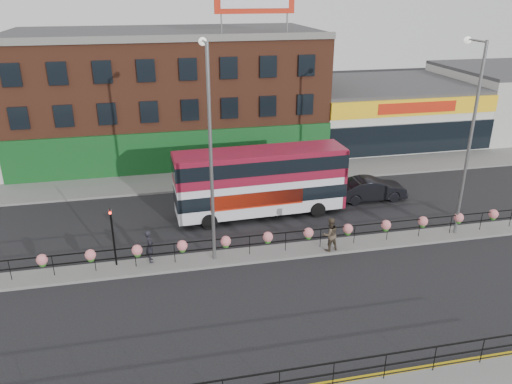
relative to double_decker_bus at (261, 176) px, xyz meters
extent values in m
plane|color=black|center=(-0.78, -5.13, -2.66)|extent=(120.00, 120.00, 0.00)
cube|color=slate|center=(-0.78, 6.87, -2.58)|extent=(60.00, 4.00, 0.15)
cube|color=slate|center=(-0.78, -5.13, -2.58)|extent=(60.00, 1.60, 0.15)
cube|color=gold|center=(-0.78, -14.83, -2.65)|extent=(60.00, 0.10, 0.01)
cube|color=brown|center=(-4.78, 14.87, 2.34)|extent=(25.00, 12.00, 10.00)
cube|color=#3F3F42|center=(-4.78, 14.87, 7.49)|extent=(25.00, 12.00, 0.30)
cube|color=#11481B|center=(-4.78, 8.79, -0.96)|extent=(25.00, 0.25, 3.40)
cube|color=silver|center=(15.22, 14.87, -0.16)|extent=(15.00, 12.00, 5.00)
cube|color=#3F3F42|center=(15.22, 14.87, 2.49)|extent=(15.00, 12.00, 0.30)
cube|color=yellow|center=(15.22, 8.79, 1.64)|extent=(15.00, 0.25, 1.40)
cube|color=red|center=(15.22, 8.67, 1.64)|extent=(7.00, 0.10, 0.90)
cube|color=black|center=(15.22, 8.79, -1.06)|extent=(15.00, 0.25, 2.60)
cylinder|color=slate|center=(-0.78, 9.87, 8.34)|extent=(0.12, 0.12, 1.40)
cylinder|color=slate|center=(4.22, 9.87, 8.34)|extent=(0.12, 0.12, 1.40)
cube|color=black|center=(-0.78, -5.13, -1.41)|extent=(30.00, 0.05, 0.05)
cube|color=black|center=(-0.78, -5.13, -1.90)|extent=(30.00, 0.05, 0.05)
cylinder|color=black|center=(-13.78, -5.13, -1.96)|extent=(0.04, 0.04, 1.10)
cylinder|color=black|center=(-11.78, -5.13, -1.96)|extent=(0.04, 0.04, 1.10)
cylinder|color=black|center=(-9.78, -5.13, -1.96)|extent=(0.04, 0.04, 1.10)
cylinder|color=black|center=(-7.78, -5.13, -1.96)|extent=(0.04, 0.04, 1.10)
cylinder|color=black|center=(-5.78, -5.13, -1.96)|extent=(0.04, 0.04, 1.10)
cylinder|color=black|center=(-3.78, -5.13, -1.96)|extent=(0.04, 0.04, 1.10)
cylinder|color=black|center=(-1.78, -5.13, -1.96)|extent=(0.04, 0.04, 1.10)
cylinder|color=black|center=(0.22, -5.13, -1.96)|extent=(0.04, 0.04, 1.10)
cylinder|color=black|center=(2.22, -5.13, -1.96)|extent=(0.04, 0.04, 1.10)
cylinder|color=black|center=(4.22, -5.13, -1.96)|extent=(0.04, 0.04, 1.10)
cylinder|color=black|center=(6.22, -5.13, -1.96)|extent=(0.04, 0.04, 1.10)
cylinder|color=black|center=(8.22, -5.13, -1.96)|extent=(0.04, 0.04, 1.10)
cylinder|color=black|center=(10.22, -5.13, -1.96)|extent=(0.04, 0.04, 1.10)
cylinder|color=black|center=(12.22, -5.13, -1.96)|extent=(0.04, 0.04, 1.10)
cylinder|color=black|center=(14.22, -5.13, -1.96)|extent=(0.04, 0.04, 1.10)
sphere|color=#D36F75|center=(-12.24, -5.13, -1.56)|extent=(0.56, 0.56, 0.56)
sphere|color=#296A1D|center=(-12.24, -5.13, -1.79)|extent=(0.36, 0.36, 0.36)
sphere|color=#D36F75|center=(-9.94, -5.13, -1.56)|extent=(0.56, 0.56, 0.56)
sphere|color=#296A1D|center=(-9.94, -5.13, -1.79)|extent=(0.36, 0.36, 0.36)
sphere|color=#D36F75|center=(-7.65, -5.13, -1.56)|extent=(0.56, 0.56, 0.56)
sphere|color=#296A1D|center=(-7.65, -5.13, -1.79)|extent=(0.36, 0.36, 0.36)
sphere|color=#D36F75|center=(-5.36, -5.13, -1.56)|extent=(0.56, 0.56, 0.56)
sphere|color=#296A1D|center=(-5.36, -5.13, -1.79)|extent=(0.36, 0.36, 0.36)
sphere|color=#D36F75|center=(-3.07, -5.13, -1.56)|extent=(0.56, 0.56, 0.56)
sphere|color=#296A1D|center=(-3.07, -5.13, -1.79)|extent=(0.36, 0.36, 0.36)
sphere|color=#D36F75|center=(-0.78, -5.13, -1.56)|extent=(0.56, 0.56, 0.56)
sphere|color=#296A1D|center=(-0.78, -5.13, -1.79)|extent=(0.36, 0.36, 0.36)
sphere|color=#D36F75|center=(1.51, -5.13, -1.56)|extent=(0.56, 0.56, 0.56)
sphere|color=#296A1D|center=(1.51, -5.13, -1.79)|extent=(0.36, 0.36, 0.36)
sphere|color=#D36F75|center=(3.81, -5.13, -1.56)|extent=(0.56, 0.56, 0.56)
sphere|color=#296A1D|center=(3.81, -5.13, -1.79)|extent=(0.36, 0.36, 0.36)
sphere|color=#D36F75|center=(6.10, -5.13, -1.56)|extent=(0.56, 0.56, 0.56)
sphere|color=#296A1D|center=(6.10, -5.13, -1.79)|extent=(0.36, 0.36, 0.36)
sphere|color=#D36F75|center=(8.39, -5.13, -1.56)|extent=(0.56, 0.56, 0.56)
sphere|color=#296A1D|center=(8.39, -5.13, -1.79)|extent=(0.36, 0.36, 0.36)
sphere|color=#D36F75|center=(10.68, -5.13, -1.56)|extent=(0.56, 0.56, 0.56)
sphere|color=#296A1D|center=(10.68, -5.13, -1.79)|extent=(0.36, 0.36, 0.36)
sphere|color=#D36F75|center=(12.97, -5.13, -1.56)|extent=(0.56, 0.56, 0.56)
sphere|color=#296A1D|center=(12.97, -5.13, -1.79)|extent=(0.36, 0.36, 0.36)
cube|color=black|center=(-2.78, -15.23, -1.41)|extent=(20.00, 0.05, 0.05)
cube|color=black|center=(-2.78, -15.23, -1.90)|extent=(20.00, 0.05, 0.05)
cylinder|color=black|center=(-2.78, -15.23, -1.96)|extent=(0.04, 0.04, 1.10)
cylinder|color=black|center=(-0.78, -15.23, -1.96)|extent=(0.04, 0.04, 1.10)
cylinder|color=black|center=(1.22, -15.23, -1.96)|extent=(0.04, 0.04, 1.10)
cylinder|color=black|center=(3.22, -15.23, -1.96)|extent=(0.04, 0.04, 1.10)
cylinder|color=black|center=(5.22, -15.23, -1.96)|extent=(0.04, 0.04, 1.10)
cube|color=silver|center=(-0.05, 0.00, -0.34)|extent=(10.67, 2.81, 3.85)
cube|color=maroon|center=(-0.05, 0.00, 0.76)|extent=(10.73, 2.87, 1.73)
cube|color=black|center=(-0.05, 0.00, -1.02)|extent=(10.76, 2.89, 0.87)
cube|color=black|center=(-0.05, 0.00, 0.91)|extent=(10.78, 2.91, 0.87)
cube|color=maroon|center=(-0.05, 0.00, 1.61)|extent=(10.67, 2.81, 0.12)
cube|color=maroon|center=(5.19, 0.20, -0.34)|extent=(0.29, 2.47, 3.85)
cube|color=red|center=(-0.48, -1.24, -1.07)|extent=(5.77, 0.26, 0.96)
cylinder|color=black|center=(-3.47, -1.34, -2.17)|extent=(0.97, 0.33, 0.96)
cylinder|color=black|center=(-3.56, 1.07, -2.17)|extent=(0.97, 0.33, 0.96)
cylinder|color=black|center=(3.46, -1.07, -2.17)|extent=(0.97, 0.33, 0.96)
cylinder|color=black|center=(3.37, 1.33, -2.17)|extent=(0.97, 0.33, 0.96)
imported|color=black|center=(7.91, 0.82, -1.88)|extent=(1.78, 4.77, 1.56)
imported|color=black|center=(-7.02, -4.74, -1.60)|extent=(0.75, 0.58, 1.80)
imported|color=#483C2E|center=(2.59, -5.58, -1.55)|extent=(1.20, 1.07, 1.92)
cylinder|color=slate|center=(-3.70, -5.18, 3.07)|extent=(0.18, 0.18, 11.14)
cylinder|color=slate|center=(-3.70, -4.35, 8.53)|extent=(0.11, 1.67, 0.11)
sphere|color=silver|center=(-3.70, -3.51, 8.47)|extent=(0.40, 0.40, 0.40)
cylinder|color=slate|center=(10.57, -5.13, 2.95)|extent=(0.17, 0.17, 10.91)
cylinder|color=slate|center=(10.57, -4.31, 8.30)|extent=(0.11, 1.64, 0.11)
sphere|color=silver|center=(10.57, -3.49, 8.24)|extent=(0.39, 0.39, 0.39)
cylinder|color=black|center=(-8.78, -4.73, -0.91)|extent=(0.10, 0.10, 3.20)
imported|color=black|center=(-8.78, -4.73, 0.69)|extent=(0.15, 0.18, 0.90)
sphere|color=#FF190C|center=(-8.78, -4.85, 0.51)|extent=(0.14, 0.14, 0.14)
camera|label=1|loc=(-6.45, -28.32, 10.91)|focal=35.00mm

